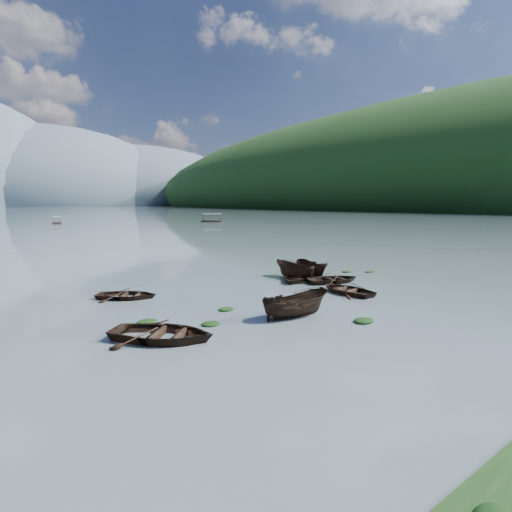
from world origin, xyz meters
TOP-DOWN VIEW (x-y plane):
  - ground_plane at (0.00, 0.00)m, footprint 2400.00×2400.00m
  - right_hill_far at (460.00, 220.00)m, footprint 520.00×1200.00m
  - haze_mtn_c at (140.00, 900.00)m, footprint 520.00×520.00m
  - haze_mtn_d at (320.00, 900.00)m, footprint 520.00×520.00m
  - rowboat_0 at (-12.75, 2.54)m, footprint 6.12×6.22m
  - rowboat_2 at (-5.01, 1.62)m, footprint 4.57×2.16m
  - rowboat_3 at (2.12, 3.80)m, footprint 3.08×4.29m
  - rowboat_4 at (4.19, 7.02)m, footprint 5.23×4.34m
  - rowboat_5 at (4.77, 10.08)m, footprint 2.63×4.65m
  - rowboat_6 at (-11.22, 11.84)m, footprint 5.01×4.82m
  - rowboat_7 at (2.45, 9.36)m, footprint 5.65×5.04m
  - rowboat_8 at (2.84, 10.27)m, footprint 1.74×4.41m
  - weed_clump_0 at (-9.66, 3.22)m, footprint 1.07×0.87m
  - weed_clump_1 at (-7.42, 5.21)m, footprint 1.00×0.80m
  - weed_clump_2 at (-2.68, -1.40)m, footprint 1.22×0.98m
  - weed_clump_3 at (3.10, 8.50)m, footprint 0.89×0.75m
  - weed_clump_4 at (10.58, 8.27)m, footprint 0.99×0.78m
  - weed_clump_5 at (-12.28, 5.60)m, footprint 1.16×0.94m
  - weed_clump_6 at (2.33, 8.19)m, footprint 1.04×0.86m
  - weed_clump_7 at (8.89, 9.61)m, footprint 0.98×0.78m
  - pontoon_centre at (4.99, 120.90)m, footprint 3.60×5.72m
  - pontoon_right at (48.77, 101.27)m, footprint 6.93×6.67m

SIDE VIEW (x-z plane):
  - ground_plane at x=0.00m, z-range 0.00..0.00m
  - right_hill_far at x=460.00m, z-range -95.00..95.00m
  - haze_mtn_c at x=140.00m, z-range -130.00..130.00m
  - haze_mtn_d at x=320.00m, z-range -110.00..110.00m
  - rowboat_0 at x=-12.75m, z-range -0.53..0.53m
  - rowboat_2 at x=-5.01m, z-range -0.85..0.85m
  - rowboat_3 at x=2.12m, z-range -0.44..0.44m
  - rowboat_4 at x=4.19m, z-range -0.47..0.47m
  - rowboat_5 at x=4.77m, z-range -0.85..0.85m
  - rowboat_6 at x=-11.22m, z-range -0.42..0.42m
  - rowboat_7 at x=2.45m, z-range -0.48..0.48m
  - rowboat_8 at x=2.84m, z-range -0.84..0.84m
  - weed_clump_0 at x=-9.66m, z-range -0.12..0.12m
  - weed_clump_1 at x=-7.42m, z-range -0.11..0.11m
  - weed_clump_2 at x=-2.68m, z-range -0.13..0.13m
  - weed_clump_3 at x=3.10m, z-range -0.10..0.10m
  - weed_clump_4 at x=10.58m, z-range -0.10..0.10m
  - weed_clump_5 at x=-12.28m, z-range -0.12..0.12m
  - weed_clump_6 at x=2.33m, z-range -0.11..0.11m
  - weed_clump_7 at x=8.89m, z-range -0.11..0.11m
  - pontoon_centre at x=4.99m, z-range -1.02..1.02m
  - pontoon_right at x=48.77m, z-range -1.30..1.30m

